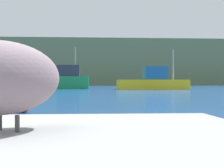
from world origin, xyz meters
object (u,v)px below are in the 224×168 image
object	(u,v)px
fishing_boat_yellow	(153,82)
fishing_boat_green	(58,80)
mooring_buoy	(23,103)
pelican	(1,76)

from	to	relation	value
fishing_boat_yellow	fishing_boat_green	size ratio (longest dim) A/B	0.98
fishing_boat_yellow	mooring_buoy	world-z (taller)	fishing_boat_yellow
pelican	fishing_boat_yellow	size ratio (longest dim) A/B	0.16
pelican	fishing_boat_green	world-z (taller)	fishing_boat_green
mooring_buoy	pelican	bearing A→B (deg)	-81.70
pelican	fishing_boat_green	distance (m)	40.52
fishing_boat_yellow	mooring_buoy	xyz separation A→B (m)	(-9.31, -28.45, -0.57)
fishing_boat_green	pelican	bearing A→B (deg)	-84.69
fishing_boat_yellow	fishing_boat_green	bearing A→B (deg)	161.25
pelican	fishing_boat_green	size ratio (longest dim) A/B	0.16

